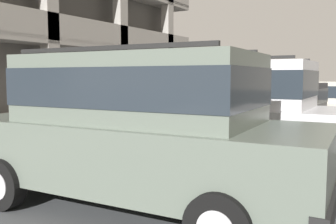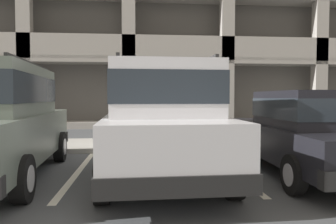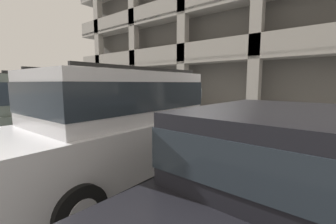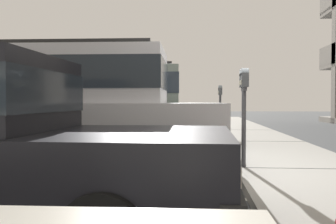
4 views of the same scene
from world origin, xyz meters
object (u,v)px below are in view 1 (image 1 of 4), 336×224
blue_coupe (302,103)px  parking_meter_near (116,95)px  fire_hydrant (184,115)px  silver_suv (229,108)px  dark_hatchback (272,111)px  red_sedan (138,124)px

blue_coupe → parking_meter_near: parking_meter_near is taller
fire_hydrant → parking_meter_near: bearing=-175.4°
parking_meter_near → fire_hydrant: (3.73, 0.30, -0.81)m
blue_coupe → parking_meter_near: bearing=153.4°
silver_suv → dark_hatchback: 2.74m
silver_suv → red_sedan: same height
red_sedan → dark_hatchback: 5.66m
parking_meter_near → red_sedan: bearing=-136.7°
red_sedan → dark_hatchback: red_sedan is taller
red_sedan → dark_hatchback: bearing=-4.9°
red_sedan → fire_hydrant: bearing=20.6°
blue_coupe → fire_hydrant: blue_coupe is taller
silver_suv → dark_hatchback: size_ratio=1.07×
parking_meter_near → fire_hydrant: size_ratio=2.22×
dark_hatchback → parking_meter_near: (-2.87, 2.76, 0.45)m
dark_hatchback → fire_hydrant: bearing=75.6°
dark_hatchback → blue_coupe: (3.14, -0.09, 0.00)m
silver_suv → dark_hatchback: silver_suv is taller
silver_suv → parking_meter_near: 2.70m
silver_suv → blue_coupe: size_ratio=1.07×
silver_suv → dark_hatchback: bearing=-3.0°
red_sedan → parking_meter_near: size_ratio=3.14×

